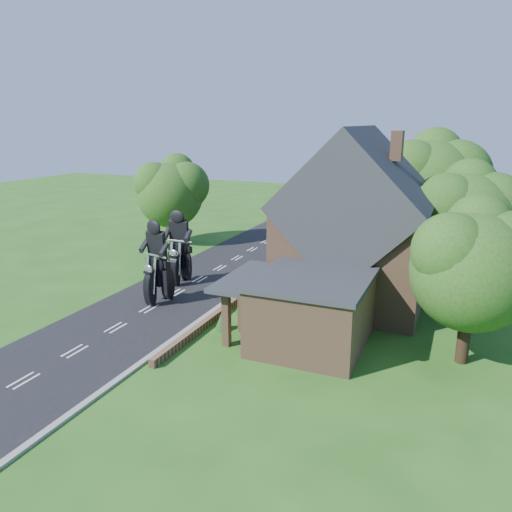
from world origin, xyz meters
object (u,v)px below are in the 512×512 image
at_px(annex, 310,309).
at_px(motorcycle_lead, 159,291).
at_px(house, 356,230).
at_px(garden_wall, 252,289).
at_px(motorcycle_follow, 181,273).

xyz_separation_m(annex, motorcycle_lead, (-9.86, 1.91, -1.01)).
relative_size(house, motorcycle_lead, 6.30).
bearing_deg(house, garden_wall, -170.83).
relative_size(annex, motorcycle_follow, 4.41).
relative_size(house, annex, 1.45).
distance_m(garden_wall, motorcycle_follow, 5.08).
relative_size(garden_wall, house, 2.15).
xyz_separation_m(garden_wall, house, (6.19, 1.00, 4.14)).
distance_m(annex, motorcycle_lead, 10.09).
bearing_deg(motorcycle_follow, garden_wall, -177.24).
distance_m(house, annex, 7.30).
height_order(motorcycle_lead, motorcycle_follow, motorcycle_lead).
bearing_deg(garden_wall, house, 9.17).
xyz_separation_m(garden_wall, motorcycle_lead, (-4.29, -3.89, 0.56)).
height_order(garden_wall, motorcycle_lead, motorcycle_lead).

